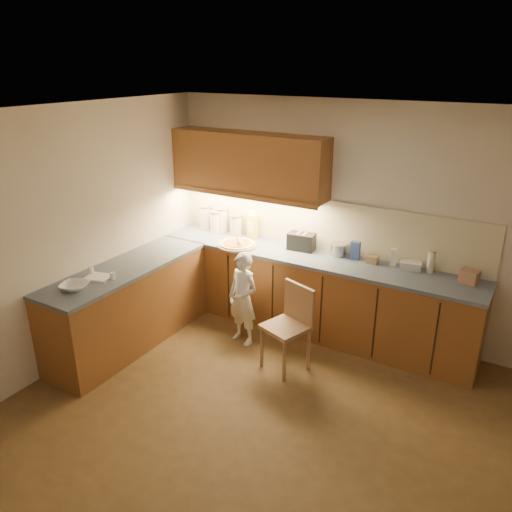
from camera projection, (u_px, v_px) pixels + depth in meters
name	position (u px, v px, depth m)	size (l,w,h in m)	color
room	(266.00, 242.00, 3.78)	(4.54, 4.50, 2.62)	#533A1C
l_counter	(249.00, 297.00, 5.66)	(3.77, 2.62, 0.92)	brown
backsplash	(323.00, 224.00, 5.72)	(3.75, 0.02, 0.58)	beige
upper_cabinets	(248.00, 163.00, 5.78)	(1.95, 0.36, 0.73)	brown
pizza_on_board	(237.00, 244.00, 5.88)	(0.47, 0.47, 0.19)	tan
child	(243.00, 299.00, 5.46)	(0.39, 0.25, 1.06)	white
wooden_chair	(291.00, 321.00, 5.02)	(0.51, 0.51, 0.89)	#A87F58
mixing_bowl	(75.00, 286.00, 4.76)	(0.26, 0.26, 0.06)	white
canister_a	(205.00, 217.00, 6.43)	(0.15, 0.15, 0.31)	silver
canister_b	(216.00, 222.00, 6.32)	(0.16, 0.16, 0.27)	white
canister_c	(221.00, 220.00, 6.33)	(0.17, 0.17, 0.31)	silver
canister_d	(236.00, 225.00, 6.22)	(0.16, 0.16, 0.26)	beige
oil_jug	(252.00, 225.00, 6.11)	(0.14, 0.12, 0.34)	gold
toaster	(301.00, 242.00, 5.74)	(0.32, 0.20, 0.20)	black
steel_pot	(339.00, 249.00, 5.58)	(0.19, 0.19, 0.14)	#A5A4A9
blue_box	(355.00, 250.00, 5.46)	(0.10, 0.07, 0.20)	#304991
card_box_a	(372.00, 260.00, 5.37)	(0.12, 0.09, 0.09)	#997952
white_bottle	(393.00, 257.00, 5.29)	(0.06, 0.06, 0.19)	silver
flat_pack	(411.00, 265.00, 5.22)	(0.22, 0.15, 0.09)	silver
tall_jar	(431.00, 261.00, 5.10)	(0.08, 0.08, 0.25)	silver
card_box_b	(469.00, 277.00, 4.89)	(0.17, 0.13, 0.13)	#976C51
dough_cloth	(99.00, 277.00, 5.02)	(0.25, 0.19, 0.02)	white
spice_jar_a	(91.00, 271.00, 5.07)	(0.07, 0.07, 0.09)	white
spice_jar_b	(113.00, 276.00, 4.98)	(0.05, 0.05, 0.07)	white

